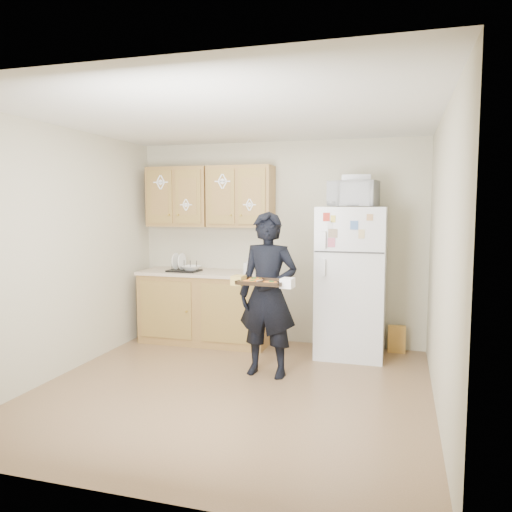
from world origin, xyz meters
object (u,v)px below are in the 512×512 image
(person, at_px, (268,294))
(dish_rack, at_px, (184,265))
(baking_tray, at_px, (263,283))
(microwave, at_px, (353,194))
(refrigerator, at_px, (351,282))

(person, height_order, dish_rack, person)
(baking_tray, distance_m, microwave, 1.62)
(refrigerator, relative_size, person, 1.03)
(refrigerator, distance_m, dish_rack, 2.06)
(person, relative_size, baking_tray, 3.84)
(microwave, bearing_deg, refrigerator, 108.43)
(person, relative_size, dish_rack, 4.39)
(person, bearing_deg, dish_rack, 150.84)
(dish_rack, bearing_deg, person, -34.07)
(dish_rack, bearing_deg, baking_tray, -41.55)
(baking_tray, relative_size, dish_rack, 1.14)
(refrigerator, bearing_deg, person, -128.48)
(microwave, bearing_deg, person, -121.17)
(microwave, relative_size, dish_rack, 1.38)
(person, distance_m, microwave, 1.53)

